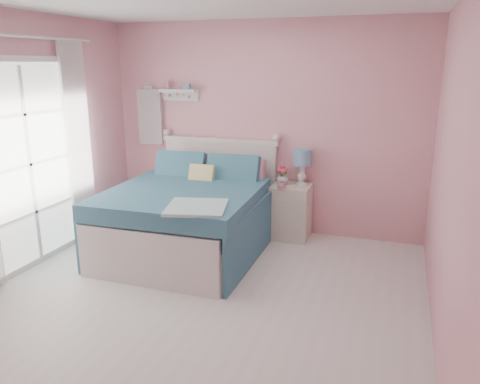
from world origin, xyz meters
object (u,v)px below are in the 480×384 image
Objects in this scene: table_lamp at (302,160)px; teacup at (282,185)px; bed at (190,217)px; vase at (282,178)px; nightstand at (290,212)px.

teacup is (-0.18, -0.27, -0.26)m from table_lamp.
table_lamp is at bearing 56.14° from teacup.
table_lamp is 0.42m from teacup.
vase is (0.88, 0.78, 0.34)m from bed.
table_lamp is at bearing 35.93° from bed.
teacup is (-0.08, -0.18, 0.37)m from nightstand.
vase is at bearing -162.39° from table_lamp.
bed is 4.67× the size of table_lamp.
nightstand is 0.42m from teacup.
bed is 1.50m from table_lamp.
nightstand is 6.84× the size of teacup.
bed reaches higher than table_lamp.
vase is at bearing 170.38° from nightstand.
table_lamp is (1.10, 0.85, 0.57)m from bed.
bed is 1.26m from nightstand.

